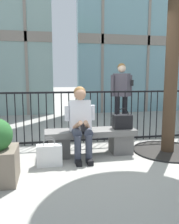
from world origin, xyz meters
TOP-DOWN VIEW (x-y plane):
  - ground_plane at (0.00, 0.00)m, footprint 60.00×60.00m
  - stone_bench at (0.00, 0.00)m, footprint 1.60×0.44m
  - seated_person_with_phone at (-0.19, -0.13)m, footprint 0.52×0.66m
  - handbag_on_bench at (0.58, -0.01)m, footprint 0.33×0.20m
  - shopping_bag at (-0.73, -0.40)m, footprint 0.39×0.17m
  - bystander_at_railing at (1.09, 1.56)m, footprint 0.55×0.42m
  - plaza_railing at (0.00, 0.77)m, footprint 9.96×0.04m

SIDE VIEW (x-z plane):
  - ground_plane at x=0.00m, z-range 0.00..0.00m
  - shopping_bag at x=-0.73m, z-range -0.05..0.39m
  - stone_bench at x=0.00m, z-range 0.05..0.50m
  - plaza_railing at x=0.00m, z-range 0.01..1.09m
  - handbag_on_bench at x=0.58m, z-range 0.40..0.76m
  - seated_person_with_phone at x=-0.19m, z-range 0.04..1.26m
  - bystander_at_railing at x=1.09m, z-range 0.15..1.86m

